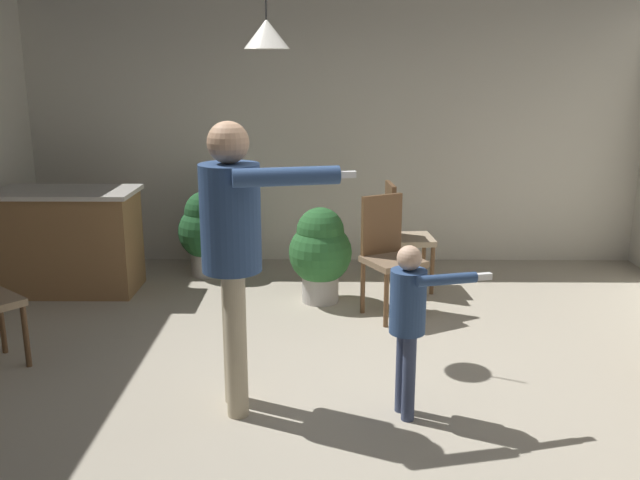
% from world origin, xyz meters
% --- Properties ---
extents(ground, '(7.68, 7.68, 0.00)m').
position_xyz_m(ground, '(0.00, 0.00, 0.00)').
color(ground, '#B2A893').
extents(wall_back, '(6.40, 0.10, 2.70)m').
position_xyz_m(wall_back, '(0.00, 3.20, 1.35)').
color(wall_back, silver).
rests_on(wall_back, ground).
extents(kitchen_counter, '(1.26, 0.66, 0.95)m').
position_xyz_m(kitchen_counter, '(-2.45, 2.10, 0.48)').
color(kitchen_counter, olive).
rests_on(kitchen_counter, ground).
extents(person_adult, '(0.89, 0.50, 1.75)m').
position_xyz_m(person_adult, '(-0.63, -0.12, 1.08)').
color(person_adult, tan).
rests_on(person_adult, ground).
extents(person_child, '(0.58, 0.30, 1.06)m').
position_xyz_m(person_child, '(0.38, -0.21, 0.66)').
color(person_child, '#384260').
rests_on(person_child, ground).
extents(dining_chair_by_counter, '(0.57, 0.57, 1.00)m').
position_xyz_m(dining_chair_by_counter, '(0.42, 1.53, 0.55)').
color(dining_chair_by_counter, brown).
rests_on(dining_chair_by_counter, ground).
extents(dining_chair_centre_back, '(0.45, 0.45, 1.00)m').
position_xyz_m(dining_chair_centre_back, '(0.60, 2.19, 0.55)').
color(dining_chair_centre_back, brown).
rests_on(dining_chair_centre_back, ground).
extents(potted_plant_corner, '(0.55, 0.55, 0.85)m').
position_xyz_m(potted_plant_corner, '(-1.28, 2.60, 0.47)').
color(potted_plant_corner, '#B7B2AD').
rests_on(potted_plant_corner, ground).
extents(potted_plant_by_wall, '(0.55, 0.55, 0.85)m').
position_xyz_m(potted_plant_by_wall, '(-0.15, 1.83, 0.47)').
color(potted_plant_by_wall, '#B7B2AD').
rests_on(potted_plant_by_wall, ground).
extents(ceiling_light_pendant, '(0.32, 0.32, 0.55)m').
position_xyz_m(ceiling_light_pendant, '(-0.51, 1.00, 2.25)').
color(ceiling_light_pendant, silver).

